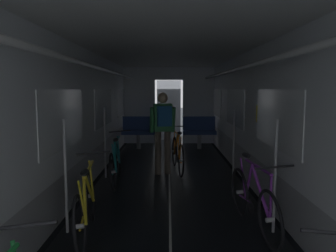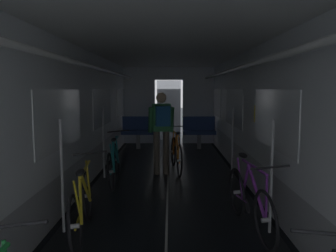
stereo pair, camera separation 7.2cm
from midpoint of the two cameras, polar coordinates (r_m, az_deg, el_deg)
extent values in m
cube|color=black|center=(5.65, -14.52, -12.07)|extent=(0.08, 11.50, 0.01)
cube|color=black|center=(5.65, 15.06, -12.10)|extent=(0.08, 11.50, 0.01)
cube|color=beige|center=(5.47, 0.26, -12.50)|extent=(0.03, 11.27, 0.00)
cube|color=#9EA0A5|center=(5.59, -15.61, -9.13)|extent=(0.12, 11.50, 0.60)
cube|color=silver|center=(5.40, -15.99, 3.50)|extent=(0.12, 11.50, 1.85)
cube|color=white|center=(4.85, -17.09, 1.11)|extent=(0.02, 1.90, 0.80)
cube|color=white|center=(7.63, -10.63, 3.05)|extent=(0.02, 1.90, 0.80)
cube|color=white|center=(10.47, -7.64, 3.94)|extent=(0.02, 1.90, 0.80)
cube|color=yellow|center=(5.21, -15.85, 1.48)|extent=(0.01, 0.20, 0.28)
cylinder|color=white|center=(5.32, -12.61, 9.75)|extent=(0.07, 11.04, 0.07)
cylinder|color=#B7BABF|center=(4.36, -16.87, -8.11)|extent=(0.04, 0.04, 1.40)
cylinder|color=#B7BABF|center=(6.84, -10.43, -2.79)|extent=(0.04, 0.04, 1.40)
cube|color=#9EA0A5|center=(5.59, 16.15, -9.16)|extent=(0.12, 11.50, 0.60)
cube|color=silver|center=(5.40, 16.54, 3.49)|extent=(0.12, 11.50, 1.85)
cube|color=white|center=(4.84, 17.62, 1.09)|extent=(0.02, 1.90, 0.80)
cube|color=white|center=(7.63, 11.23, 3.04)|extent=(0.02, 1.90, 0.80)
cube|color=white|center=(10.46, 8.27, 3.93)|extent=(0.02, 1.90, 0.80)
cube|color=yellow|center=(5.76, 14.81, 1.95)|extent=(0.01, 0.20, 0.28)
cylinder|color=white|center=(5.32, 13.17, 9.74)|extent=(0.07, 11.04, 0.07)
cylinder|color=#B7BABF|center=(4.36, 17.37, -8.14)|extent=(0.04, 0.04, 1.40)
cylinder|color=#B7BABF|center=(6.83, 11.01, -2.80)|extent=(0.04, 0.04, 1.40)
cube|color=silver|center=(11.05, -4.63, 3.44)|extent=(1.00, 0.12, 2.45)
cube|color=silver|center=(11.04, 5.26, 3.43)|extent=(1.00, 0.12, 2.45)
cube|color=silver|center=(11.00, 0.32, 8.79)|extent=(0.90, 0.12, 0.40)
cube|color=#4C4F54|center=(11.71, 0.32, 2.64)|extent=(0.81, 0.04, 2.05)
cube|color=silver|center=(5.24, 0.28, 14.47)|extent=(3.14, 11.62, 0.12)
cylinder|color=gray|center=(10.09, -4.81, -2.56)|extent=(0.12, 0.12, 0.44)
cube|color=#2D4784|center=(10.05, -4.83, -1.04)|extent=(0.96, 0.44, 0.10)
cube|color=#2D4784|center=(10.21, -4.74, 0.48)|extent=(0.96, 0.08, 0.40)
torus|color=gray|center=(10.27, -7.13, 1.61)|extent=(0.14, 0.14, 0.02)
cylinder|color=gray|center=(10.09, 5.43, -2.57)|extent=(0.12, 0.12, 0.44)
cube|color=#2D4784|center=(10.05, 5.45, -1.05)|extent=(0.96, 0.44, 0.10)
cube|color=#2D4784|center=(10.21, 5.37, 0.48)|extent=(0.96, 0.08, 0.40)
torus|color=gray|center=(10.19, 2.96, 1.61)|extent=(0.14, 0.14, 0.02)
cylinder|color=black|center=(2.39, -23.73, -15.02)|extent=(0.44, 0.03, 0.08)
cylinder|color=black|center=(2.30, 26.24, -15.90)|extent=(0.44, 0.05, 0.05)
torus|color=black|center=(4.91, 11.87, -10.79)|extent=(0.15, 0.67, 0.67)
cylinder|color=#B2B2B7|center=(4.91, 11.87, -10.79)|extent=(0.10, 0.06, 0.06)
torus|color=black|center=(4.00, 16.52, -14.89)|extent=(0.15, 0.67, 0.67)
cylinder|color=#B2B2B7|center=(4.00, 16.52, -14.89)|extent=(0.10, 0.06, 0.06)
cylinder|color=purple|center=(4.21, 15.12, -10.61)|extent=(0.13, 0.54, 0.56)
cylinder|color=purple|center=(4.58, 13.25, -9.19)|extent=(0.04, 0.35, 0.55)
cylinder|color=purple|center=(4.29, 14.68, -6.64)|extent=(0.13, 0.82, 0.04)
cylinder|color=purple|center=(4.78, 12.38, -8.24)|extent=(0.07, 0.16, 0.49)
cylinder|color=purple|center=(4.71, 12.71, -11.82)|extent=(0.07, 0.45, 0.07)
cylinder|color=purple|center=(3.96, 16.67, -11.44)|extent=(0.05, 0.09, 0.49)
cylinder|color=black|center=(4.52, 13.63, -12.94)|extent=(0.04, 0.17, 0.17)
ellipsoid|color=black|center=(4.68, 12.88, -4.79)|extent=(0.12, 0.25, 0.07)
cylinder|color=black|center=(3.86, 17.24, -6.65)|extent=(0.44, 0.07, 0.05)
torus|color=black|center=(6.01, -9.26, -7.59)|extent=(0.14, 0.67, 0.67)
cylinder|color=#B2B2B7|center=(6.01, -9.26, -7.59)|extent=(0.10, 0.06, 0.06)
torus|color=black|center=(7.00, -8.37, -5.60)|extent=(0.14, 0.67, 0.67)
cylinder|color=#B2B2B7|center=(7.00, -8.37, -5.60)|extent=(0.10, 0.06, 0.06)
cylinder|color=teal|center=(6.64, -8.47, -4.30)|extent=(0.06, 0.54, 0.56)
cylinder|color=teal|center=(6.24, -8.82, -4.99)|extent=(0.10, 0.34, 0.55)
cylinder|color=teal|center=(6.45, -8.42, -2.25)|extent=(0.09, 0.82, 0.04)
cylinder|color=teal|center=(6.02, -9.01, -5.20)|extent=(0.06, 0.17, 0.49)
cylinder|color=teal|center=(6.23, -9.05, -7.29)|extent=(0.06, 0.45, 0.07)
cylinder|color=teal|center=(6.92, -8.24, -3.69)|extent=(0.08, 0.09, 0.49)
cylinder|color=black|center=(6.45, -8.86, -7.02)|extent=(0.04, 0.17, 0.17)
ellipsoid|color=black|center=(6.01, -8.75, -2.29)|extent=(0.11, 0.25, 0.07)
cylinder|color=black|center=(6.89, -8.01, -0.86)|extent=(0.44, 0.05, 0.06)
torus|color=black|center=(3.82, -14.78, -15.91)|extent=(0.18, 0.68, 0.67)
cylinder|color=#B2B2B7|center=(3.82, -14.78, -15.91)|extent=(0.10, 0.06, 0.06)
torus|color=black|center=(4.77, -12.98, -11.33)|extent=(0.18, 0.68, 0.67)
cylinder|color=#B2B2B7|center=(4.77, -12.98, -11.33)|extent=(0.10, 0.06, 0.06)
cylinder|color=yellow|center=(4.41, -13.25, -9.84)|extent=(0.06, 0.55, 0.56)
cylinder|color=yellow|center=(4.02, -13.95, -11.45)|extent=(0.12, 0.34, 0.55)
cylinder|color=yellow|center=(4.19, -13.24, -6.95)|extent=(0.13, 0.82, 0.04)
cylinder|color=yellow|center=(3.80, -14.38, -12.15)|extent=(0.06, 0.17, 0.49)
cylinder|color=yellow|center=(4.03, -14.33, -15.01)|extent=(0.08, 0.45, 0.07)
cylinder|color=yellow|center=(4.67, -12.81, -8.61)|extent=(0.08, 0.09, 0.49)
cylinder|color=black|center=(4.25, -13.92, -14.20)|extent=(0.05, 0.17, 0.17)
ellipsoid|color=black|center=(3.76, -13.96, -7.55)|extent=(0.12, 0.25, 0.07)
cylinder|color=black|center=(4.61, -12.48, -4.45)|extent=(0.44, 0.08, 0.07)
cylinder|color=brown|center=(7.03, -1.63, -4.51)|extent=(0.13, 0.13, 0.90)
cylinder|color=brown|center=(7.06, -0.02, -4.45)|extent=(0.13, 0.13, 0.90)
cube|color=#337F47|center=(6.95, -0.83, 1.45)|extent=(0.40, 0.29, 0.56)
cylinder|color=#337F47|center=(6.93, -2.65, 1.02)|extent=(0.13, 0.21, 0.53)
cylinder|color=#337F47|center=(7.01, 0.90, 1.08)|extent=(0.13, 0.21, 0.53)
sphere|color=beige|center=(6.92, -0.84, 4.75)|extent=(0.21, 0.21, 0.21)
cube|color=#1E5693|center=(6.78, -0.57, 1.67)|extent=(0.31, 0.21, 0.40)
torus|color=black|center=(6.82, 2.25, -5.84)|extent=(0.12, 0.67, 0.67)
cylinder|color=#B2B2B7|center=(6.82, 2.25, -5.84)|extent=(0.10, 0.06, 0.05)
torus|color=black|center=(7.81, 1.18, -4.28)|extent=(0.12, 0.67, 0.67)
cylinder|color=#B2B2B7|center=(7.81, 1.18, -4.28)|extent=(0.10, 0.06, 0.05)
cylinder|color=orange|center=(7.46, 1.45, -3.06)|extent=(0.11, 0.54, 0.56)
cylinder|color=orange|center=(7.06, 1.88, -3.59)|extent=(0.06, 0.34, 0.55)
cylinder|color=orange|center=(7.27, 1.57, -1.20)|extent=(0.12, 0.82, 0.03)
cylinder|color=orange|center=(6.84, 2.13, -3.73)|extent=(0.05, 0.16, 0.49)
cylinder|color=orange|center=(7.04, 1.99, -5.63)|extent=(0.07, 0.45, 0.07)
cylinder|color=orange|center=(7.74, 1.18, -2.56)|extent=(0.03, 0.09, 0.49)
cylinder|color=black|center=(7.26, 1.75, -5.45)|extent=(0.03, 0.17, 0.17)
ellipsoid|color=black|center=(6.84, 2.03, -1.16)|extent=(0.12, 0.25, 0.06)
cylinder|color=black|center=(7.71, 1.11, -0.02)|extent=(0.44, 0.07, 0.03)
camera|label=1|loc=(0.04, -89.71, 0.03)|focal=36.38mm
camera|label=2|loc=(0.04, 90.29, -0.03)|focal=36.38mm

